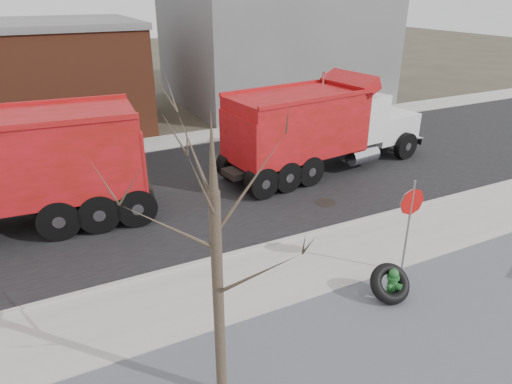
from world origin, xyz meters
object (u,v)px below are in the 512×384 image
fire_hydrant (392,285)px  dump_truck_red_a (320,125)px  truck_tire (390,284)px  stop_sign (410,211)px

fire_hydrant → dump_truck_red_a: bearing=43.1°
truck_tire → stop_sign: stop_sign is taller
truck_tire → dump_truck_red_a: (3.19, 7.74, 1.41)m
fire_hydrant → dump_truck_red_a: (3.11, 7.75, 1.47)m
stop_sign → dump_truck_red_a: dump_truck_red_a is taller
fire_hydrant → dump_truck_red_a: dump_truck_red_a is taller
dump_truck_red_a → stop_sign: bearing=-114.1°
fire_hydrant → stop_sign: bearing=10.8°
fire_hydrant → stop_sign: stop_sign is taller
fire_hydrant → truck_tire: 0.10m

